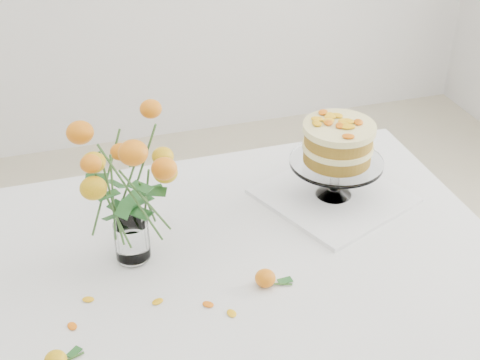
% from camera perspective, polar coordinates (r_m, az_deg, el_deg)
% --- Properties ---
extents(table, '(1.43, 0.93, 0.76)m').
position_cam_1_polar(table, '(1.59, -3.26, -9.32)').
color(table, '#A57F60').
rests_on(table, ground).
extents(napkin, '(0.43, 0.43, 0.01)m').
position_cam_1_polar(napkin, '(1.77, 7.96, -1.34)').
color(napkin, white).
rests_on(napkin, table).
extents(cake_stand, '(0.24, 0.24, 0.21)m').
position_cam_1_polar(cake_stand, '(1.69, 8.34, 2.84)').
color(cake_stand, silver).
rests_on(cake_stand, napkin).
extents(rose_vase, '(0.34, 0.34, 0.40)m').
position_cam_1_polar(rose_vase, '(1.43, -9.82, 0.65)').
color(rose_vase, silver).
rests_on(rose_vase, table).
extents(loose_rose_near, '(0.08, 0.04, 0.04)m').
position_cam_1_polar(loose_rose_near, '(1.35, -15.44, -14.60)').
color(loose_rose_near, '#E9A514').
rests_on(loose_rose_near, table).
extents(loose_rose_far, '(0.08, 0.05, 0.04)m').
position_cam_1_polar(loose_rose_far, '(1.47, 2.19, -8.37)').
color(loose_rose_far, orange).
rests_on(loose_rose_far, table).
extents(stray_petal_a, '(0.03, 0.02, 0.00)m').
position_cam_1_polar(stray_petal_a, '(1.45, -7.04, -10.27)').
color(stray_petal_a, '#FFB610').
rests_on(stray_petal_a, table).
extents(stray_petal_b, '(0.03, 0.02, 0.00)m').
position_cam_1_polar(stray_petal_b, '(1.43, -2.74, -10.57)').
color(stray_petal_b, '#FFB610').
rests_on(stray_petal_b, table).
extents(stray_petal_c, '(0.03, 0.02, 0.00)m').
position_cam_1_polar(stray_petal_c, '(1.41, -0.72, -11.32)').
color(stray_petal_c, '#FFB610').
rests_on(stray_petal_c, table).
extents(stray_petal_d, '(0.03, 0.02, 0.00)m').
position_cam_1_polar(stray_petal_d, '(1.48, -12.82, -9.92)').
color(stray_petal_d, '#FFB610').
rests_on(stray_petal_d, table).
extents(stray_petal_e, '(0.03, 0.02, 0.00)m').
position_cam_1_polar(stray_petal_e, '(1.43, -14.13, -12.01)').
color(stray_petal_e, '#FFB610').
rests_on(stray_petal_e, table).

